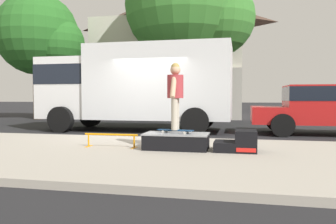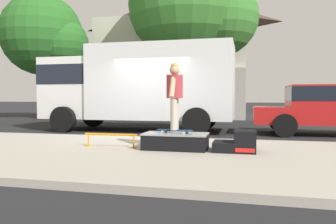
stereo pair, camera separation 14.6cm
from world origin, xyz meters
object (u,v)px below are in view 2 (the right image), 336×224
(box_truck, at_px, (137,84))
(street_tree_neighbour, at_px, (194,7))
(skate_box, at_px, (176,141))
(street_tree_main, at_px, (46,37))
(skater_kid, at_px, (175,91))
(skateboard, at_px, (175,130))
(kicker_ramp, at_px, (238,143))
(grind_rail, at_px, (111,137))

(box_truck, distance_m, street_tree_neighbour, 6.67)
(skate_box, xyz_separation_m, box_truck, (-2.44, 4.72, 1.40))
(skate_box, height_order, street_tree_neighbour, street_tree_neighbour)
(street_tree_neighbour, bearing_deg, skate_box, -83.25)
(street_tree_main, bearing_deg, skate_box, -45.82)
(skater_kid, bearing_deg, skate_box, -56.84)
(street_tree_main, bearing_deg, skateboard, -45.77)
(skate_box, xyz_separation_m, street_tree_neighbour, (-1.17, 9.87, 5.44))
(skate_box, bearing_deg, kicker_ramp, -0.02)
(skateboard, bearing_deg, skater_kid, -90.00)
(skater_kid, bearing_deg, box_truck, 117.32)
(kicker_ramp, relative_size, street_tree_neighbour, 0.10)
(grind_rail, height_order, street_tree_neighbour, street_tree_neighbour)
(skater_kid, relative_size, street_tree_main, 0.20)
(skateboard, relative_size, street_tree_main, 0.11)
(grind_rail, bearing_deg, box_truck, 101.68)
(skateboard, height_order, skater_kid, skater_kid)
(skate_box, bearing_deg, grind_rail, -178.43)
(kicker_ramp, bearing_deg, grind_rail, -179.18)
(grind_rail, bearing_deg, skater_kid, 3.72)
(kicker_ramp, xyz_separation_m, grind_rail, (-2.76, -0.04, 0.04))
(street_tree_main, distance_m, street_tree_neighbour, 8.41)
(skateboard, bearing_deg, kicker_ramp, -2.28)
(box_truck, bearing_deg, grind_rail, -78.32)
(skate_box, distance_m, street_tree_main, 14.29)
(box_truck, bearing_deg, skateboard, -62.68)
(kicker_ramp, relative_size, skater_kid, 0.60)
(skateboard, distance_m, box_truck, 5.38)
(skate_box, height_order, box_truck, box_truck)
(kicker_ramp, relative_size, skateboard, 1.06)
(kicker_ramp, distance_m, skateboard, 1.36)
(street_tree_neighbour, bearing_deg, street_tree_main, -179.35)
(kicker_ramp, xyz_separation_m, street_tree_main, (-10.80, 9.78, 4.29))
(skate_box, distance_m, street_tree_neighbour, 11.33)
(grind_rail, xyz_separation_m, skateboard, (1.43, 0.09, 0.18))
(kicker_ramp, distance_m, skater_kid, 1.71)
(box_truck, height_order, street_tree_main, street_tree_main)
(skateboard, relative_size, street_tree_neighbour, 0.09)
(skateboard, xyz_separation_m, street_tree_neighbour, (-1.13, 9.82, 5.23))
(skate_box, relative_size, street_tree_main, 0.19)
(kicker_ramp, bearing_deg, box_truck, 128.47)
(skateboard, height_order, box_truck, box_truck)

